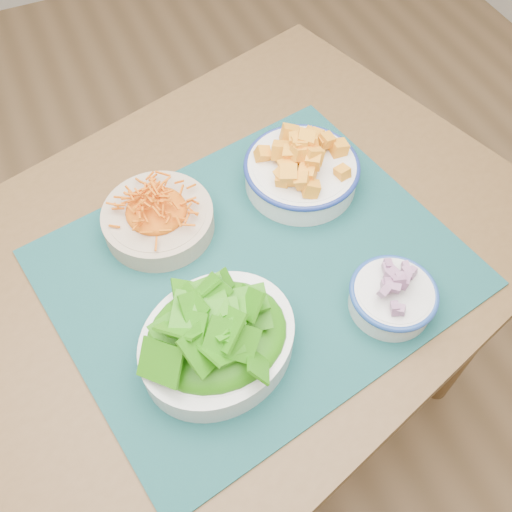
{
  "coord_description": "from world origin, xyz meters",
  "views": [
    {
      "loc": [
        -0.21,
        -0.63,
        1.5
      ],
      "look_at": [
        -0.01,
        -0.19,
        0.78
      ],
      "focal_mm": 40.0,
      "sensor_mm": 36.0,
      "label": 1
    }
  ],
  "objects_px": {
    "carrot_bowl": "(157,215)",
    "lettuce_bowl": "(217,336)",
    "table": "(208,301)",
    "squash_bowl": "(302,164)",
    "onion_bowl": "(393,295)",
    "placemat": "(256,268)"
  },
  "relations": [
    {
      "from": "carrot_bowl",
      "to": "lettuce_bowl",
      "type": "distance_m",
      "value": 0.24
    },
    {
      "from": "table",
      "to": "carrot_bowl",
      "type": "bearing_deg",
      "value": 94.49
    },
    {
      "from": "squash_bowl",
      "to": "onion_bowl",
      "type": "relative_size",
      "value": 1.53
    },
    {
      "from": "table",
      "to": "squash_bowl",
      "type": "distance_m",
      "value": 0.28
    },
    {
      "from": "placemat",
      "to": "squash_bowl",
      "type": "height_order",
      "value": "squash_bowl"
    },
    {
      "from": "carrot_bowl",
      "to": "placemat",
      "type": "bearing_deg",
      "value": -50.05
    },
    {
      "from": "squash_bowl",
      "to": "carrot_bowl",
      "type": "bearing_deg",
      "value": 178.54
    },
    {
      "from": "placemat",
      "to": "squash_bowl",
      "type": "xyz_separation_m",
      "value": [
        0.14,
        0.13,
        0.05
      ]
    },
    {
      "from": "table",
      "to": "carrot_bowl",
      "type": "distance_m",
      "value": 0.18
    },
    {
      "from": "table",
      "to": "onion_bowl",
      "type": "height_order",
      "value": "onion_bowl"
    },
    {
      "from": "table",
      "to": "onion_bowl",
      "type": "relative_size",
      "value": 8.58
    },
    {
      "from": "onion_bowl",
      "to": "placemat",
      "type": "bearing_deg",
      "value": 136.92
    },
    {
      "from": "carrot_bowl",
      "to": "onion_bowl",
      "type": "bearing_deg",
      "value": -46.24
    },
    {
      "from": "squash_bowl",
      "to": "lettuce_bowl",
      "type": "bearing_deg",
      "value": -136.18
    },
    {
      "from": "placemat",
      "to": "lettuce_bowl",
      "type": "height_order",
      "value": "lettuce_bowl"
    },
    {
      "from": "table",
      "to": "placemat",
      "type": "bearing_deg",
      "value": -43.17
    },
    {
      "from": "carrot_bowl",
      "to": "squash_bowl",
      "type": "height_order",
      "value": "squash_bowl"
    },
    {
      "from": "onion_bowl",
      "to": "squash_bowl",
      "type": "bearing_deg",
      "value": 92.8
    },
    {
      "from": "squash_bowl",
      "to": "lettuce_bowl",
      "type": "xyz_separation_m",
      "value": [
        -0.25,
        -0.24,
        -0.0
      ]
    },
    {
      "from": "squash_bowl",
      "to": "lettuce_bowl",
      "type": "distance_m",
      "value": 0.34
    },
    {
      "from": "placemat",
      "to": "lettuce_bowl",
      "type": "distance_m",
      "value": 0.16
    },
    {
      "from": "placemat",
      "to": "carrot_bowl",
      "type": "xyz_separation_m",
      "value": [
        -0.11,
        0.13,
        0.04
      ]
    }
  ]
}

